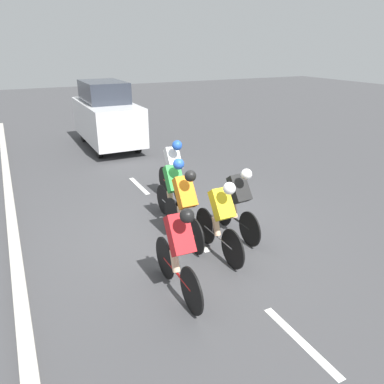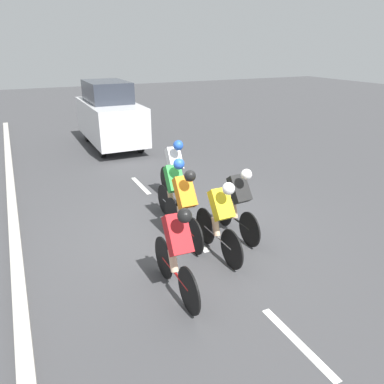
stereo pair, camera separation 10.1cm
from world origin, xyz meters
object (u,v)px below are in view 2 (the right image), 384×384
cyclist_yellow (220,217)px  cyclist_red (177,250)px  cyclist_orange (184,204)px  cyclist_black (238,201)px  support_car (110,115)px  cyclist_white (174,167)px  cyclist_green (174,189)px

cyclist_yellow → cyclist_red: bearing=32.4°
cyclist_yellow → cyclist_orange: cyclist_orange is taller
cyclist_black → support_car: size_ratio=0.41×
cyclist_black → cyclist_white: size_ratio=1.03×
cyclist_yellow → cyclist_black: bearing=-143.5°
support_car → cyclist_black: bearing=93.2°
cyclist_white → cyclist_orange: (0.69, 2.10, -0.02)m
cyclist_red → cyclist_orange: bearing=-118.2°
cyclist_yellow → cyclist_red: (1.14, 0.72, 0.02)m
cyclist_green → cyclist_orange: bearing=79.9°
cyclist_yellow → support_car: 8.63m
cyclist_yellow → support_car: bearing=-91.6°
cyclist_yellow → cyclist_green: size_ratio=1.00×
cyclist_red → cyclist_orange: 1.66m
cyclist_green → cyclist_red: (0.93, 2.30, 0.00)m
cyclist_yellow → cyclist_black: (-0.69, -0.51, -0.01)m
cyclist_yellow → cyclist_green: cyclist_green is taller
cyclist_yellow → cyclist_green: bearing=-82.7°
cyclist_black → cyclist_white: (0.36, -2.32, 0.05)m
cyclist_green → cyclist_orange: cyclist_orange is taller
cyclist_white → cyclist_red: 3.85m
cyclist_black → cyclist_white: 2.35m
cyclist_black → cyclist_orange: (1.05, -0.23, 0.03)m
cyclist_green → cyclist_white: (-0.54, -1.26, 0.03)m
cyclist_black → cyclist_green: size_ratio=0.99×
cyclist_white → cyclist_red: cyclist_red is taller
cyclist_black → cyclist_red: bearing=34.0°
cyclist_orange → support_car: size_ratio=0.42×
cyclist_black → cyclist_green: (0.90, -1.07, 0.03)m
support_car → cyclist_red: bearing=81.6°
cyclist_yellow → cyclist_orange: 0.82m
cyclist_green → cyclist_red: size_ratio=1.01×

